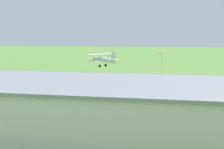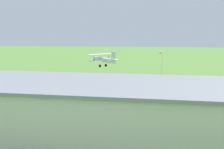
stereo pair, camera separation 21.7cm
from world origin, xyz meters
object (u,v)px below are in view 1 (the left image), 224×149
at_px(biplane, 104,59).
at_px(car_white, 12,98).
at_px(hangar, 121,110).
at_px(person_near_hangar_door, 68,95).
at_px(windsock, 159,55).

xyz_separation_m(biplane, car_white, (11.19, 19.70, -4.98)).
xyz_separation_m(hangar, person_near_hangar_door, (12.35, -17.45, -2.27)).
height_order(hangar, windsock, windsock).
relative_size(hangar, person_near_hangar_door, 23.76).
bearing_deg(person_near_hangar_door, car_white, 29.73).
bearing_deg(windsock, biplane, 51.23).
bearing_deg(biplane, hangar, 105.75).
distance_m(hangar, person_near_hangar_door, 21.50).
xyz_separation_m(person_near_hangar_door, windsock, (-14.91, -29.75, 5.22)).
xyz_separation_m(biplane, windsock, (-11.75, -14.63, 0.18)).
bearing_deg(windsock, person_near_hangar_door, 63.38).
bearing_deg(hangar, car_white, -32.28).
relative_size(hangar, car_white, 7.95).
relative_size(biplane, person_near_hangar_door, 4.44).
relative_size(biplane, car_white, 1.48).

